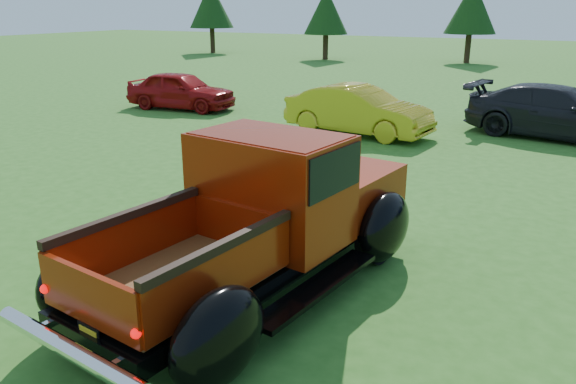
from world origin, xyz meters
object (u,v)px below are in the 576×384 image
at_px(tree_west, 326,12).
at_px(tree_mid_left, 472,7).
at_px(show_car_yellow, 358,110).
at_px(pickup_truck, 271,212).
at_px(show_car_grey, 559,112).
at_px(show_car_red, 181,90).
at_px(tree_far_west, 211,5).

xyz_separation_m(tree_west, tree_mid_left, (9.00, 2.00, 0.27)).
xyz_separation_m(tree_mid_left, show_car_yellow, (1.50, -22.95, -2.70)).
xyz_separation_m(tree_west, pickup_truck, (12.73, -29.83, -2.17)).
distance_m(tree_mid_left, show_car_grey, 21.97).
bearing_deg(show_car_yellow, pickup_truck, -159.04).
xyz_separation_m(pickup_truck, show_car_red, (-9.23, 9.81, -0.28)).
distance_m(tree_far_west, show_car_yellow, 30.17).
xyz_separation_m(show_car_red, show_car_grey, (12.02, 1.21, 0.05)).
height_order(show_car_yellow, show_car_grey, show_car_grey).
bearing_deg(show_car_yellow, tree_mid_left, 10.57).
distance_m(tree_far_west, show_car_red, 25.14).
height_order(tree_far_west, show_car_grey, tree_far_west).
bearing_deg(pickup_truck, tree_west, 120.84).
height_order(show_car_red, show_car_yellow, show_car_yellow).
bearing_deg(show_car_grey, show_car_yellow, 122.24).
xyz_separation_m(tree_far_west, show_car_yellow, (20.50, -21.95, -2.84)).
height_order(tree_mid_left, show_car_red, tree_mid_left).
bearing_deg(tree_mid_left, tree_west, -167.47).
relative_size(show_car_yellow, show_car_grey, 0.85).
bearing_deg(pickup_truck, tree_far_west, 134.13).
bearing_deg(pickup_truck, tree_mid_left, 104.41).
height_order(tree_west, tree_mid_left, tree_mid_left).
height_order(tree_west, show_car_grey, tree_west).
relative_size(tree_west, tree_mid_left, 0.92).
bearing_deg(show_car_red, tree_far_west, 27.61).
relative_size(tree_mid_left, pickup_truck, 0.90).
bearing_deg(tree_mid_left, tree_far_west, -176.99).
xyz_separation_m(tree_west, show_car_yellow, (10.50, -20.95, -2.43)).
bearing_deg(tree_west, tree_far_west, 174.29).
distance_m(show_car_yellow, show_car_grey, 5.46).
distance_m(pickup_truck, show_car_yellow, 9.16).
relative_size(tree_west, show_car_yellow, 1.11).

